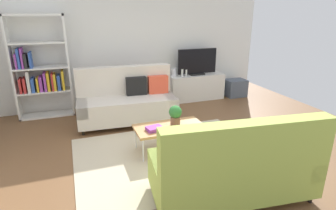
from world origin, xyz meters
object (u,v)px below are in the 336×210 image
tv (197,62)px  coffee_table (170,128)px  tv_console (196,87)px  potted_plant (175,114)px  table_book_0 (155,129)px  vase_0 (174,72)px  couch_green (234,167)px  bookshelf (40,71)px  bottle_1 (186,73)px  bottle_0 (182,73)px  couch_beige (127,101)px  storage_trunk (235,88)px

tv → coffee_table: bearing=-124.1°
tv_console → potted_plant: size_ratio=4.35×
table_book_0 → vase_0: size_ratio=1.30×
couch_green → bookshelf: (-2.24, 3.77, 0.53)m
bottle_1 → bookshelf: bearing=178.9°
couch_green → vase_0: 3.88m
couch_green → tv: size_ratio=1.98×
table_book_0 → coffee_table: bearing=14.7°
tv → bottle_1: size_ratio=6.37×
bottle_0 → bottle_1: 0.11m
tv_console → bottle_0: (-0.40, -0.04, 0.41)m
potted_plant → couch_beige: bearing=109.2°
couch_green → table_book_0: (-0.55, 1.35, -0.01)m
tv → bottle_1: tv is taller
tv_console → table_book_0: size_ratio=5.83×
coffee_table → storage_trunk: size_ratio=2.12×
tv_console → tv: tv is taller
couch_green → tv_console: couch_green is taller
couch_green → coffee_table: couch_green is taller
couch_beige → tv: 2.20m
couch_green → potted_plant: bearing=103.3°
table_book_0 → vase_0: bearing=62.9°
coffee_table → tv: (1.56, 2.31, 0.56)m
tv_console → bottle_1: bottle_1 is taller
tv → storage_trunk: 1.32m
table_book_0 → bottle_1: size_ratio=1.53×
storage_trunk → table_book_0: table_book_0 is taller
couch_green → bottle_1: size_ratio=12.64×
tv_console → bottle_1: (-0.29, -0.04, 0.40)m
potted_plant → table_book_0: bearing=-165.7°
tv → vase_0: size_ratio=5.43×
coffee_table → tv_console: bearing=56.1°
bottle_0 → coffee_table: bearing=-116.9°
couch_green → table_book_0: bearing=118.7°
table_book_0 → bottle_0: bottle_0 is taller
coffee_table → tv: size_ratio=1.10×
coffee_table → table_book_0: size_ratio=4.58×
tv → bottle_1: 0.38m
couch_beige → bottle_1: bearing=-148.5°
coffee_table → potted_plant: bearing=13.3°
table_book_0 → bottle_1: 2.83m
bottle_1 → couch_green: bearing=-105.0°
coffee_table → potted_plant: 0.23m
bottle_0 → bottle_1: (0.11, 0.00, -0.01)m
storage_trunk → bottle_1: (-1.39, 0.06, 0.50)m
couch_green → table_book_0: size_ratio=8.27×
table_book_0 → bottle_0: 2.78m
vase_0 → tv_console: bearing=-4.9°
storage_trunk → bottle_0: 1.59m
tv_console → vase_0: (-0.58, 0.05, 0.41)m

